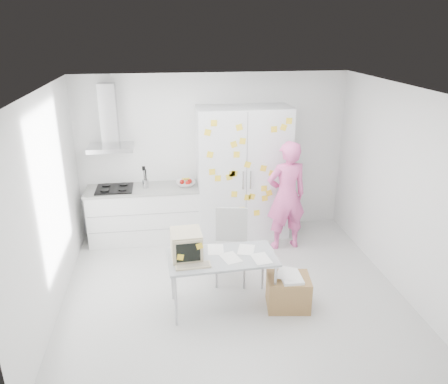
{
  "coord_description": "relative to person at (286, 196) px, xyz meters",
  "views": [
    {
      "loc": [
        -0.83,
        -5.07,
        3.4
      ],
      "look_at": [
        -0.01,
        0.65,
        1.18
      ],
      "focal_mm": 35.0,
      "sensor_mm": 36.0,
      "label": 1
    }
  ],
  "objects": [
    {
      "name": "floor",
      "position": [
        -1.04,
        -1.1,
        -0.9
      ],
      "size": [
        4.5,
        4.0,
        0.02
      ],
      "primitive_type": "cube",
      "color": "silver",
      "rests_on": "ground"
    },
    {
      "name": "range_hood",
      "position": [
        -2.69,
        0.74,
        1.07
      ],
      "size": [
        0.7,
        0.48,
        1.01
      ],
      "color": "silver",
      "rests_on": "walls"
    },
    {
      "name": "counter_run",
      "position": [
        -2.24,
        0.6,
        -0.42
      ],
      "size": [
        1.84,
        0.63,
        1.28
      ],
      "color": "white",
      "rests_on": "ground"
    },
    {
      "name": "ceiling",
      "position": [
        -1.04,
        -1.1,
        1.81
      ],
      "size": [
        4.5,
        4.0,
        0.02
      ],
      "primitive_type": "cube",
      "color": "white",
      "rests_on": "walls"
    },
    {
      "name": "walls",
      "position": [
        -1.04,
        -0.38,
        0.46
      ],
      "size": [
        4.52,
        4.01,
        2.7
      ],
      "color": "white",
      "rests_on": "ground"
    },
    {
      "name": "person",
      "position": [
        0.0,
        0.0,
        0.0
      ],
      "size": [
        0.69,
        0.5,
        1.78
      ],
      "primitive_type": "imported",
      "rotation": [
        0.0,
        0.0,
        3.26
      ],
      "color": "pink",
      "rests_on": "ground"
    },
    {
      "name": "desk",
      "position": [
        -1.5,
        -1.44,
        -0.08
      ],
      "size": [
        1.37,
        0.73,
        1.07
      ],
      "rotation": [
        0.0,
        0.0,
        0.05
      ],
      "color": "#A2A8AD",
      "rests_on": "ground"
    },
    {
      "name": "cardboard_box",
      "position": [
        -0.39,
        -1.6,
        -0.67
      ],
      "size": [
        0.59,
        0.49,
        0.47
      ],
      "rotation": [
        0.0,
        0.0,
        -0.14
      ],
      "color": "#9C7644",
      "rests_on": "ground"
    },
    {
      "name": "chair",
      "position": [
        -1.01,
        -0.81,
        -0.3
      ],
      "size": [
        0.55,
        0.55,
        1.03
      ],
      "rotation": [
        0.0,
        0.0,
        -0.19
      ],
      "color": "#A4A4A2",
      "rests_on": "ground"
    },
    {
      "name": "tall_cabinet",
      "position": [
        -0.59,
        0.57,
        0.21
      ],
      "size": [
        1.5,
        0.68,
        2.2
      ],
      "color": "silver",
      "rests_on": "ground"
    }
  ]
}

